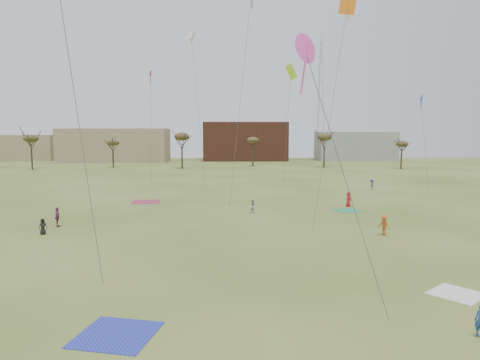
{
  "coord_description": "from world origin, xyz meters",
  "views": [
    {
      "loc": [
        -1.15,
        -24.23,
        9.52
      ],
      "look_at": [
        0.0,
        12.0,
        5.5
      ],
      "focal_mm": 33.74,
      "sensor_mm": 36.0,
      "label": 1
    }
  ],
  "objects": [
    {
      "name": "ground",
      "position": [
        0.0,
        0.0,
        0.0
      ],
      "size": [
        260.0,
        260.0,
        0.0
      ],
      "primitive_type": "plane",
      "color": "#3F531A",
      "rests_on": "ground"
    },
    {
      "name": "flyer_mid_a",
      "position": [
        -17.92,
        16.81,
        0.74
      ],
      "size": [
        0.86,
        0.82,
        1.49
      ],
      "primitive_type": "imported",
      "rotation": [
        0.0,
        0.0,
        0.67
      ],
      "color": "black",
      "rests_on": "ground"
    },
    {
      "name": "flyer_mid_b",
      "position": [
        13.17,
        15.5,
        0.95
      ],
      "size": [
        1.22,
        1.41,
        1.89
      ],
      "primitive_type": "imported",
      "rotation": [
        0.0,
        0.0,
        5.23
      ],
      "color": "#B15421",
      "rests_on": "ground"
    },
    {
      "name": "spectator_mid_d",
      "position": [
        -17.78,
        20.07,
        0.98
      ],
      "size": [
        0.87,
        1.24,
        1.96
      ],
      "primitive_type": "imported",
      "rotation": [
        0.0,
        0.0,
        1.95
      ],
      "color": "#86385F",
      "rests_on": "ground"
    },
    {
      "name": "spectator_mid_e",
      "position": [
        1.94,
        26.73,
        0.8
      ],
      "size": [
        0.99,
        0.94,
        1.61
      ],
      "primitive_type": "imported",
      "rotation": [
        0.0,
        0.0,
        5.71
      ],
      "color": "silver",
      "rests_on": "ground"
    },
    {
      "name": "flyer_far_b",
      "position": [
        14.16,
        30.94,
        0.95
      ],
      "size": [
        1.07,
        1.08,
        1.89
      ],
      "primitive_type": "imported",
      "rotation": [
        0.0,
        0.0,
        0.81
      ],
      "color": "red",
      "rests_on": "ground"
    },
    {
      "name": "flyer_far_c",
      "position": [
        22.14,
        46.43,
        0.85
      ],
      "size": [
        0.99,
        1.25,
        1.7
      ],
      "primitive_type": "imported",
      "rotation": [
        0.0,
        0.0,
        4.34
      ],
      "color": "#2A2199",
      "rests_on": "ground"
    },
    {
      "name": "blanket_blue",
      "position": [
        -6.29,
        -3.93,
        0.0
      ],
      "size": [
        4.18,
        4.18,
        0.03
      ],
      "primitive_type": "cube",
      "rotation": [
        0.0,
        0.0,
        1.34
      ],
      "color": "#2834AE",
      "rests_on": "ground"
    },
    {
      "name": "blanket_cream",
      "position": [
        12.31,
        0.76,
        0.0
      ],
      "size": [
        3.75,
        3.75,
        0.03
      ],
      "primitive_type": "cube",
      "rotation": [
        0.0,
        0.0,
        0.71
      ],
      "color": "white",
      "rests_on": "ground"
    },
    {
      "name": "blanket_plum",
      "position": [
        -11.77,
        35.46,
        0.0
      ],
      "size": [
        3.74,
        3.74,
        0.03
      ],
      "primitive_type": "cube",
      "rotation": [
        0.0,
        0.0,
        1.6
      ],
      "color": "#962E4D",
      "rests_on": "ground"
    },
    {
      "name": "blanket_olive",
      "position": [
        13.34,
        28.09,
        0.0
      ],
      "size": [
        3.62,
        3.62,
        0.03
      ],
      "primitive_type": "cube",
      "rotation": [
        0.0,
        0.0,
        0.33
      ],
      "color": "#318761",
      "rests_on": "ground"
    },
    {
      "name": "kites_aloft",
      "position": [
        0.54,
        25.62,
        20.0
      ],
      "size": [
        70.48,
        55.84,
        24.2
      ],
      "color": "red",
      "rests_on": "ground"
    },
    {
      "name": "tree_line",
      "position": [
        -2.85,
        79.12,
        7.09
      ],
      "size": [
        117.44,
        49.32,
        8.91
      ],
      "color": "#3A2B1E",
      "rests_on": "ground"
    },
    {
      "name": "building_tan",
      "position": [
        -35.0,
        115.0,
        5.0
      ],
      "size": [
        32.0,
        14.0,
        10.0
      ],
      "primitive_type": "cube",
      "color": "#937F60",
      "rests_on": "ground"
    },
    {
      "name": "building_brick",
      "position": [
        5.0,
        120.0,
        6.0
      ],
      "size": [
        26.0,
        16.0,
        12.0
      ],
      "primitive_type": "cube",
      "color": "brown",
      "rests_on": "ground"
    },
    {
      "name": "building_grey",
      "position": [
        40.0,
        118.0,
        4.5
      ],
      "size": [
        24.0,
        12.0,
        9.0
      ],
      "primitive_type": "cube",
      "color": "gray",
      "rests_on": "ground"
    },
    {
      "name": "building_tan_west",
      "position": [
        -65.0,
        122.0,
        4.0
      ],
      "size": [
        20.0,
        12.0,
        8.0
      ],
      "primitive_type": "cube",
      "color": "#937F60",
      "rests_on": "ground"
    },
    {
      "name": "radio_tower",
      "position": [
        30.0,
        125.0,
        19.21
      ],
      "size": [
        1.51,
        1.72,
        41.0
      ],
      "color": "#9EA3A8",
      "rests_on": "ground"
    }
  ]
}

